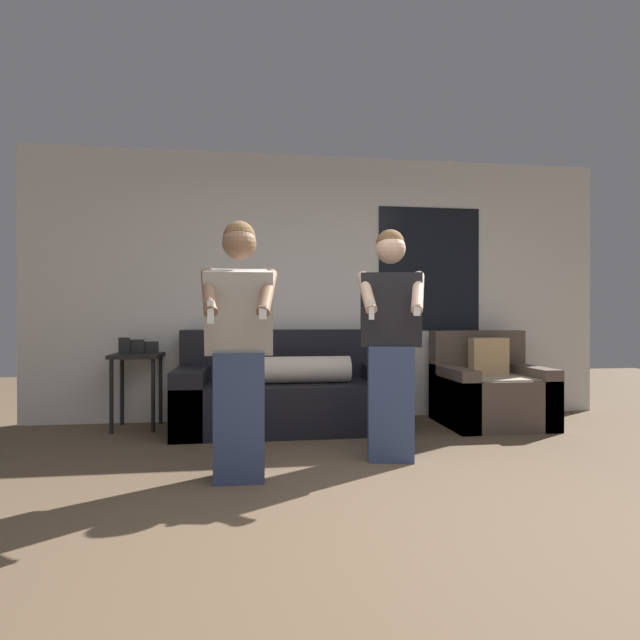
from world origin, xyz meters
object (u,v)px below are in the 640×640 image
object	(u,v)px
person_right	(390,343)
side_table	(137,366)
couch	(288,394)
person_left	(239,350)
armchair	(489,391)

from	to	relation	value
person_right	side_table	bearing A→B (deg)	147.51
side_table	couch	bearing A→B (deg)	-7.58
person_left	person_right	distance (m)	1.12
couch	person_left	xyz separation A→B (m)	(-0.41, -1.45, 0.51)
side_table	person_left	size ratio (longest dim) A/B	0.52
couch	person_left	bearing A→B (deg)	-105.82
person_right	armchair	bearing A→B (deg)	39.26
couch	side_table	distance (m)	1.44
person_left	person_right	bearing A→B (deg)	16.90
couch	side_table	xyz separation A→B (m)	(-1.40, 0.19, 0.26)
couch	person_left	distance (m)	1.60
armchair	person_right	xyz separation A→B (m)	(-1.29, -1.05, 0.53)
couch	person_right	bearing A→B (deg)	-59.53
couch	armchair	xyz separation A→B (m)	(1.95, -0.08, -0.01)
couch	armchair	world-z (taller)	couch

